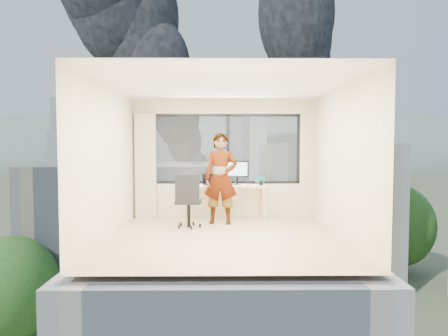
{
  "coord_description": "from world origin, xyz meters",
  "views": [
    {
      "loc": [
        -0.07,
        -6.53,
        1.54
      ],
      "look_at": [
        0.0,
        1.0,
        1.15
      ],
      "focal_mm": 30.61,
      "sensor_mm": 36.0,
      "label": 1
    }
  ],
  "objects_px": {
    "desk": "(224,202)",
    "handbag": "(260,180)",
    "laptop": "(211,180)",
    "monitor": "(237,172)",
    "person": "(221,178)",
    "game_console": "(187,182)",
    "chair": "(189,200)"
  },
  "relations": [
    {
      "from": "desk",
      "to": "handbag",
      "type": "height_order",
      "value": "handbag"
    },
    {
      "from": "desk",
      "to": "laptop",
      "type": "xyz_separation_m",
      "value": [
        -0.27,
        0.02,
        0.48
      ]
    },
    {
      "from": "desk",
      "to": "monitor",
      "type": "xyz_separation_m",
      "value": [
        0.29,
        0.14,
        0.64
      ]
    },
    {
      "from": "desk",
      "to": "person",
      "type": "xyz_separation_m",
      "value": [
        -0.06,
        -0.44,
        0.55
      ]
    },
    {
      "from": "laptop",
      "to": "handbag",
      "type": "relative_size",
      "value": 1.48
    },
    {
      "from": "person",
      "to": "monitor",
      "type": "height_order",
      "value": "person"
    },
    {
      "from": "person",
      "to": "handbag",
      "type": "height_order",
      "value": "person"
    },
    {
      "from": "chair",
      "to": "person",
      "type": "relative_size",
      "value": 0.58
    },
    {
      "from": "game_console",
      "to": "handbag",
      "type": "relative_size",
      "value": 1.36
    },
    {
      "from": "chair",
      "to": "game_console",
      "type": "relative_size",
      "value": 3.29
    },
    {
      "from": "desk",
      "to": "person",
      "type": "relative_size",
      "value": 0.97
    },
    {
      "from": "chair",
      "to": "person",
      "type": "bearing_deg",
      "value": 33.21
    },
    {
      "from": "game_console",
      "to": "chair",
      "type": "bearing_deg",
      "value": -84.13
    },
    {
      "from": "chair",
      "to": "game_console",
      "type": "height_order",
      "value": "chair"
    },
    {
      "from": "person",
      "to": "laptop",
      "type": "bearing_deg",
      "value": 120.93
    },
    {
      "from": "person",
      "to": "game_console",
      "type": "bearing_deg",
      "value": 146.03
    },
    {
      "from": "monitor",
      "to": "laptop",
      "type": "height_order",
      "value": "monitor"
    },
    {
      "from": "person",
      "to": "monitor",
      "type": "xyz_separation_m",
      "value": [
        0.35,
        0.57,
        0.08
      ]
    },
    {
      "from": "handbag",
      "to": "desk",
      "type": "bearing_deg",
      "value": -147.23
    },
    {
      "from": "desk",
      "to": "chair",
      "type": "height_order",
      "value": "chair"
    },
    {
      "from": "handbag",
      "to": "person",
      "type": "bearing_deg",
      "value": -124.62
    },
    {
      "from": "desk",
      "to": "chair",
      "type": "relative_size",
      "value": 1.68
    },
    {
      "from": "person",
      "to": "handbag",
      "type": "distance_m",
      "value": 1.07
    },
    {
      "from": "person",
      "to": "laptop",
      "type": "height_order",
      "value": "person"
    },
    {
      "from": "monitor",
      "to": "handbag",
      "type": "relative_size",
      "value": 2.18
    },
    {
      "from": "person",
      "to": "game_console",
      "type": "height_order",
      "value": "person"
    },
    {
      "from": "chair",
      "to": "laptop",
      "type": "xyz_separation_m",
      "value": [
        0.42,
        0.83,
        0.32
      ]
    },
    {
      "from": "person",
      "to": "handbag",
      "type": "xyz_separation_m",
      "value": [
        0.86,
        0.63,
        -0.08
      ]
    },
    {
      "from": "chair",
      "to": "game_console",
      "type": "xyz_separation_m",
      "value": [
        -0.11,
        1.0,
        0.25
      ]
    },
    {
      "from": "laptop",
      "to": "handbag",
      "type": "xyz_separation_m",
      "value": [
        1.07,
        0.18,
        -0.02
      ]
    },
    {
      "from": "game_console",
      "to": "person",
      "type": "bearing_deg",
      "value": -41.0
    },
    {
      "from": "monitor",
      "to": "game_console",
      "type": "height_order",
      "value": "monitor"
    }
  ]
}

